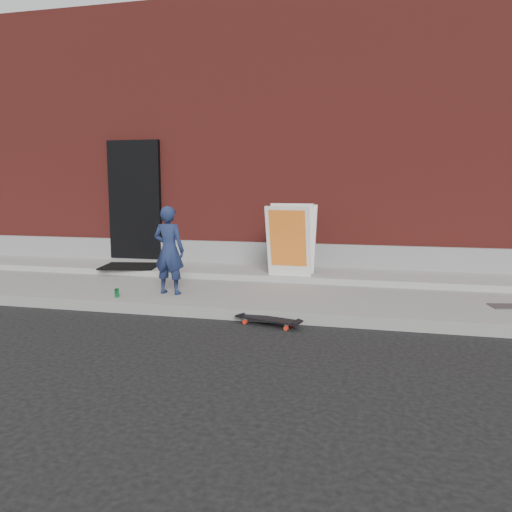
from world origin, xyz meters
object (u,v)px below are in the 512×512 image
(pizza_sign, at_px, (291,239))
(soda_can, at_px, (117,293))
(child, at_px, (169,250))
(skateboard, at_px, (268,320))

(pizza_sign, distance_m, soda_can, 2.82)
(pizza_sign, bearing_deg, child, -138.52)
(skateboard, distance_m, soda_can, 2.25)
(skateboard, bearing_deg, pizza_sign, 92.06)
(soda_can, bearing_deg, pizza_sign, 38.93)
(child, distance_m, soda_can, 0.92)
(child, xyz_separation_m, skateboard, (1.60, -0.76, -0.70))
(skateboard, xyz_separation_m, pizza_sign, (-0.08, 2.11, 0.75))
(child, xyz_separation_m, soda_can, (-0.62, -0.39, -0.57))
(child, distance_m, pizza_sign, 2.03)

